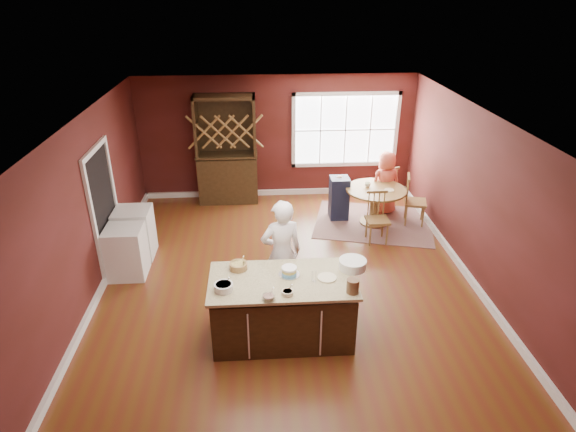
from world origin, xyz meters
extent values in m
plane|color=#602A16|center=(0.00, 0.00, 0.00)|extent=(7.00, 7.00, 0.00)
plane|color=white|center=(0.00, 0.00, 2.70)|extent=(7.00, 7.00, 0.00)
plane|color=#36120C|center=(0.00, 3.50, 1.35)|extent=(6.00, 0.00, 6.00)
plane|color=#36120C|center=(0.00, -3.50, 1.35)|extent=(6.00, 0.00, 6.00)
plane|color=#36120C|center=(-3.00, 0.00, 1.35)|extent=(0.00, 7.00, 7.00)
plane|color=#36120C|center=(3.00, 0.00, 1.35)|extent=(0.00, 7.00, 7.00)
cube|color=#3B2A17|center=(-0.17, -1.44, 0.41)|extent=(1.85, 0.93, 0.83)
cube|color=beige|center=(-0.17, -1.44, 0.90)|extent=(1.93, 1.01, 0.04)
cylinder|color=brown|center=(1.88, 1.89, 0.02)|extent=(0.55, 0.55, 0.04)
cylinder|color=brown|center=(1.88, 1.89, 0.35)|extent=(0.20, 0.20, 0.67)
cylinder|color=brown|center=(1.88, 1.89, 0.73)|extent=(1.19, 1.19, 0.04)
imported|color=white|center=(-0.13, -0.65, 0.85)|extent=(0.69, 0.53, 1.69)
cylinder|color=silver|center=(-0.92, -1.63, 0.97)|extent=(0.24, 0.24, 0.09)
cylinder|color=tan|center=(-0.75, -1.14, 0.97)|extent=(0.24, 0.24, 0.09)
cylinder|color=silver|center=(-0.36, -1.87, 0.95)|extent=(0.17, 0.17, 0.06)
cylinder|color=beige|center=(-0.12, -1.78, 0.95)|extent=(0.15, 0.15, 0.05)
cylinder|color=white|center=(0.24, -1.50, 0.99)|extent=(0.07, 0.07, 0.14)
cylinder|color=beige|center=(0.42, -1.45, 0.93)|extent=(0.25, 0.25, 0.02)
cylinder|color=white|center=(0.80, -1.23, 0.98)|extent=(0.37, 0.37, 0.13)
cylinder|color=brown|center=(0.69, -1.79, 1.01)|extent=(0.16, 0.16, 0.19)
cube|color=brown|center=(1.88, 1.89, 0.01)|extent=(2.68, 2.30, 0.01)
imported|color=#CF533F|center=(2.19, 2.37, 0.67)|extent=(0.74, 0.58, 1.34)
cylinder|color=beige|center=(2.11, 1.80, 0.76)|extent=(0.19, 0.19, 0.01)
imported|color=white|center=(1.73, 2.01, 0.80)|extent=(0.12, 0.12, 0.09)
cube|color=black|center=(-1.10, 3.22, 1.17)|extent=(1.28, 0.53, 2.35)
cube|color=white|center=(-2.64, 0.28, 0.43)|extent=(0.60, 0.58, 0.87)
cube|color=white|center=(-2.64, 0.92, 0.45)|extent=(0.62, 0.60, 0.89)
camera|label=1|loc=(-0.45, -6.72, 4.43)|focal=30.00mm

